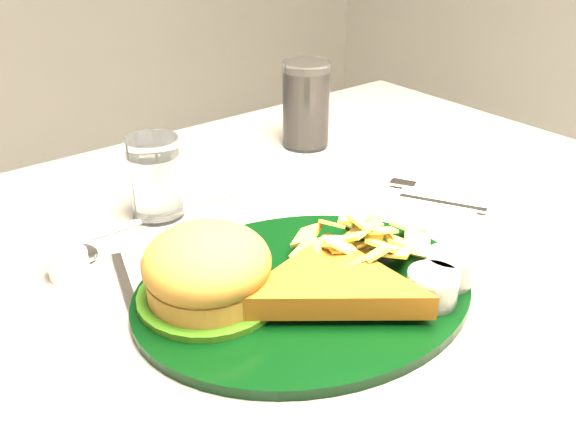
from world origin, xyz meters
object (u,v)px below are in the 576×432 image
fork_napkin (437,201)px  water_glass (155,178)px  dinner_plate (305,261)px  cola_glass (306,105)px

fork_napkin → water_glass: bearing=117.7°
dinner_plate → fork_napkin: bearing=23.6°
dinner_plate → fork_napkin: 0.27m
dinner_plate → fork_napkin: dinner_plate is taller
cola_glass → dinner_plate: bearing=-129.6°
water_glass → cola_glass: bearing=13.1°
dinner_plate → fork_napkin: (0.27, 0.05, -0.03)m
water_glass → fork_napkin: water_glass is taller
water_glass → fork_napkin: size_ratio=0.70×
water_glass → cola_glass: 0.31m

